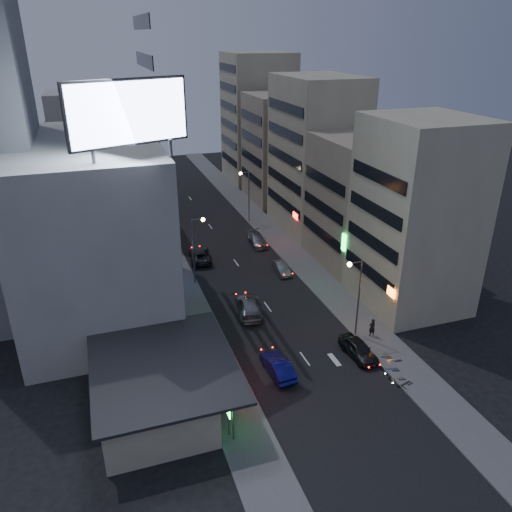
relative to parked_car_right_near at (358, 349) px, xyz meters
name	(u,v)px	position (x,y,z in m)	size (l,w,h in m)	color
ground	(324,385)	(-4.80, -2.82, -0.80)	(180.00, 180.00, 0.00)	black
sidewalk_left	(169,258)	(-12.80, 27.18, -0.74)	(4.00, 120.00, 0.12)	#4C4C4F
sidewalk_right	(282,243)	(3.20, 27.18, -0.74)	(4.00, 120.00, 0.12)	#4C4C4F
food_court	(153,386)	(-18.70, -0.82, 1.19)	(11.00, 13.00, 3.88)	#B5AF8E
white_building	(92,229)	(-21.80, 17.18, 8.20)	(14.00, 24.00, 18.00)	#A9A9A4
shophouse_near	(416,216)	(10.20, 7.68, 9.20)	(10.00, 11.00, 20.00)	#B5AF8E
shophouse_mid	(363,201)	(10.70, 19.18, 7.20)	(11.00, 12.00, 16.00)	gray
shophouse_far	(316,155)	(10.20, 32.18, 10.20)	(10.00, 14.00, 22.00)	#B5AF8E
far_left_a	(96,163)	(-20.30, 42.18, 9.20)	(11.00, 10.00, 20.00)	#A9A9A4
far_left_b	(91,160)	(-20.80, 55.18, 6.70)	(12.00, 10.00, 15.00)	gray
far_right_a	(282,148)	(10.70, 47.18, 8.20)	(11.00, 12.00, 18.00)	gray
far_right_b	(258,118)	(11.20, 61.18, 11.20)	(12.00, 12.00, 24.00)	#B5AF8E
billboard	(129,113)	(-17.79, 7.16, 20.86)	(9.52, 3.75, 6.20)	#595B60
street_lamp_right_near	(356,288)	(1.10, 3.18, 4.57)	(1.60, 0.44, 8.02)	#595B60
street_lamp_left	(196,241)	(-10.71, 19.18, 4.57)	(1.60, 0.44, 8.02)	#595B60
street_lamp_right_far	(246,189)	(1.10, 37.18, 4.57)	(1.60, 0.44, 8.02)	#595B60
parked_car_right_near	(358,349)	(0.00, 0.00, 0.00)	(1.88, 4.68, 1.59)	black
parked_car_right_mid	(281,268)	(-0.32, 18.59, -0.15)	(1.37, 3.92, 1.29)	#92969A
parked_car_left	(200,255)	(-9.06, 25.38, -0.02)	(2.58, 5.59, 1.55)	#25252A
parked_car_right_far	(257,240)	(-0.21, 28.13, -0.06)	(2.06, 5.06, 1.47)	#909498
road_car_blue	(278,366)	(-7.96, -0.05, -0.02)	(1.65, 4.74, 1.56)	navy
road_car_silver	(249,306)	(-7.13, 10.61, 0.05)	(2.38, 5.84, 1.70)	gray
person	(372,327)	(2.86, 2.46, 0.26)	(0.68, 0.45, 1.87)	black
scooter_black_a	(410,376)	(2.32, -4.69, -0.16)	(1.69, 0.56, 1.03)	black
scooter_silver_a	(405,372)	(2.19, -4.11, -0.16)	(1.71, 0.57, 1.04)	gray
scooter_blue	(399,362)	(2.42, -2.84, -0.10)	(1.89, 0.63, 1.16)	navy
scooter_black_b	(391,351)	(2.80, -1.11, -0.18)	(1.64, 0.55, 1.00)	black
scooter_silver_b	(400,352)	(3.37, -1.60, -0.09)	(1.91, 0.64, 1.17)	#B7BABF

